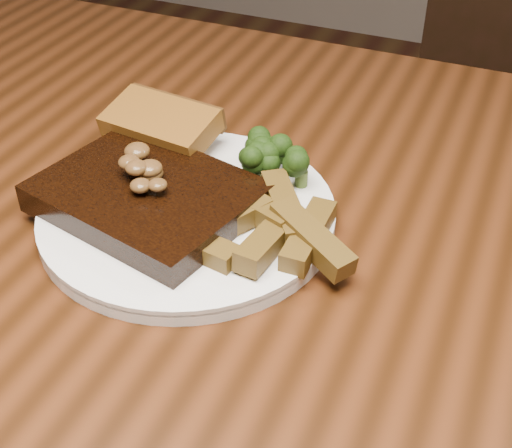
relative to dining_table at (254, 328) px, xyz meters
The scene contains 8 objects.
dining_table is the anchor object (origin of this frame).
plate 0.12m from the dining_table, 165.19° to the left, with size 0.27×0.27×0.01m, color white.
steak 0.16m from the dining_table, behind, with size 0.19×0.14×0.03m, color black.
steak_bone 0.17m from the dining_table, 152.04° to the right, with size 0.15×0.01×0.02m, color beige.
mushroom_pile 0.18m from the dining_table, behind, with size 0.06×0.06×0.03m, color brown, non-canonical shape.
garlic_bread 0.21m from the dining_table, 145.04° to the left, with size 0.11×0.06×0.02m, color brown.
potato_wedges 0.12m from the dining_table, 18.10° to the right, with size 0.11×0.11×0.02m, color brown, non-canonical shape.
broccoli_cluster 0.16m from the dining_table, 102.64° to the left, with size 0.07×0.07×0.04m, color #1D350C, non-canonical shape.
Camera 1 is at (0.19, -0.43, 1.15)m, focal length 50.00 mm.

